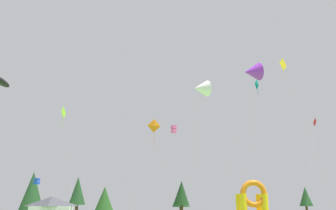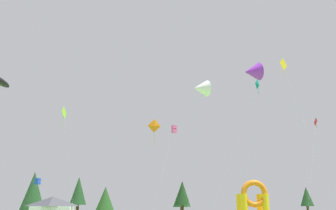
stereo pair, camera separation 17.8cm
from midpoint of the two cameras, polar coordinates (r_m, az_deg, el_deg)
kite_white_delta at (r=37.75m, az=5.17°, el=2.56°), size 2.42×4.60×14.99m
kite_lime_diamond at (r=57.72m, az=-15.74°, el=-1.28°), size 2.78×2.52×16.62m
kite_orange_diamond at (r=47.78m, az=-1.97°, el=-3.38°), size 3.98×2.25×13.04m
kite_purple_delta at (r=42.72m, az=12.87°, el=4.99°), size 2.42×4.90×18.18m
kite_red_diamond at (r=69.46m, az=21.87°, el=-2.56°), size 5.52×5.07×17.08m
kite_yellow_diamond at (r=53.39m, az=17.22°, el=5.73°), size 6.22×1.11×21.78m
kite_pink_box at (r=55.29m, az=1.03°, el=-3.74°), size 3.97×1.89×14.13m
kite_teal_diamond at (r=56.58m, az=13.69°, el=2.89°), size 8.79×1.09×20.42m
kite_blue_box at (r=65.63m, az=-19.28°, el=-10.98°), size 2.71×1.40×6.90m
inflatable_yellow_castle at (r=65.48m, az=13.01°, el=-14.82°), size 4.67×4.08×6.70m
festival_tent at (r=63.91m, az=-17.29°, el=-15.02°), size 6.23×3.24×3.98m
tree_row_0 at (r=82.02m, az=-19.85°, el=-12.28°), size 4.83×4.83×9.24m
tree_row_1 at (r=78.41m, az=-13.49°, el=-12.70°), size 3.25×3.25×8.13m
tree_row_2 at (r=78.58m, az=-9.52°, el=-13.98°), size 3.74×3.74×6.28m
tree_row_3 at (r=74.87m, az=2.29°, el=-13.34°), size 2.99×2.99×7.28m
tree_row_4 at (r=79.66m, az=2.18°, el=-13.64°), size 3.67×3.67×7.06m
tree_row_5 at (r=87.37m, az=20.52°, el=-13.03°), size 2.82×2.82×6.41m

